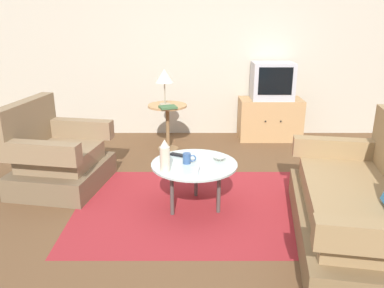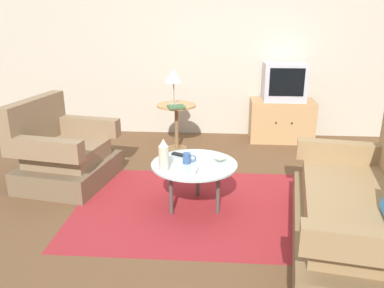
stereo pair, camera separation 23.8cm
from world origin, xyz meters
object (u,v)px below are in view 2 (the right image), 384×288
at_px(side_table, 176,117).
at_px(tv_stand, 281,120).
at_px(vase, 164,155).
at_px(tv_remote_dark, 180,155).
at_px(coffee_table, 194,167).
at_px(tv_remote_silver, 195,170).
at_px(table_lamp, 174,77).
at_px(couch, 363,213).
at_px(mug, 187,158).
at_px(bowl, 220,159).
at_px(armchair, 63,155).
at_px(book, 176,107).
at_px(television, 284,82).

bearing_deg(side_table, tv_stand, 19.33).
relative_size(vase, tv_remote_dark, 1.64).
bearing_deg(coffee_table, vase, -146.18).
bearing_deg(tv_stand, tv_remote_silver, -115.21).
bearing_deg(table_lamp, couch, -51.86).
bearing_deg(tv_remote_dark, mug, -38.84).
height_order(side_table, table_lamp, table_lamp).
xyz_separation_m(couch, table_lamp, (-1.71, 2.18, 0.68)).
height_order(table_lamp, bowl, table_lamp).
distance_m(side_table, bowl, 1.67).
bearing_deg(table_lamp, armchair, -134.45).
height_order(side_table, tv_remote_dark, side_table).
height_order(tv_remote_silver, book, book).
height_order(armchair, tv_remote_dark, armchair).
relative_size(armchair, bowl, 8.91).
bearing_deg(tv_remote_dark, couch, -0.28).
relative_size(mug, bowl, 1.02).
bearing_deg(tv_remote_silver, television, 163.01).
bearing_deg(side_table, vase, -87.24).
xyz_separation_m(television, book, (-1.43, -0.70, -0.21)).
xyz_separation_m(armchair, vase, (1.20, -0.67, 0.28)).
distance_m(side_table, mug, 1.65).
xyz_separation_m(table_lamp, mug, (0.31, -1.60, -0.49)).
bearing_deg(tv_stand, table_lamp, -160.08).
bearing_deg(couch, tv_stand, 14.61).
height_order(couch, side_table, couch).
xyz_separation_m(couch, tv_remote_dark, (-1.49, 0.77, 0.16)).
distance_m(vase, tv_remote_silver, 0.30).
height_order(tv_remote_dark, book, book).
distance_m(couch, side_table, 2.78).
distance_m(table_lamp, bowl, 1.73).
xyz_separation_m(bowl, tv_remote_silver, (-0.22, -0.25, -0.01)).
xyz_separation_m(tv_stand, bowl, (-0.87, -2.08, 0.17)).
relative_size(couch, mug, 15.19).
relative_size(vase, bowl, 2.36).
height_order(armchair, side_table, armchair).
bearing_deg(mug, table_lamp, 100.82).
relative_size(armchair, tv_stand, 1.22).
xyz_separation_m(side_table, tv_remote_dark, (0.19, -1.44, 0.01)).
distance_m(tv_stand, tv_remote_silver, 2.58).
xyz_separation_m(coffee_table, tv_remote_dark, (-0.15, 0.19, 0.05)).
relative_size(tv_stand, mug, 7.18).
relative_size(couch, tv_remote_dark, 10.76).
bearing_deg(tv_remote_dark, book, 124.86).
height_order(armchair, television, television).
bearing_deg(armchair, vase, 70.83).
height_order(vase, bowl, vase).
relative_size(table_lamp, tv_remote_silver, 3.04).
height_order(couch, tv_remote_dark, couch).
height_order(television, tv_remote_dark, television).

